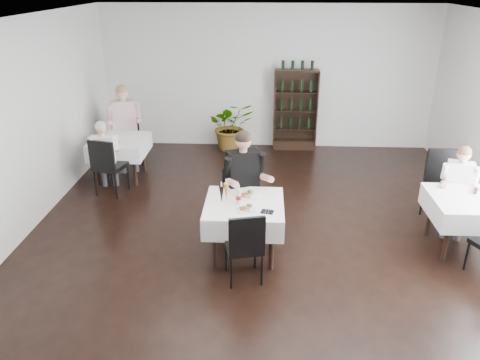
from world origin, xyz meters
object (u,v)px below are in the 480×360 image
(wine_shelf, at_px, (295,111))
(main_table, at_px, (244,213))
(diner_main, at_px, (245,177))
(potted_tree, at_px, (231,126))

(wine_shelf, distance_m, main_table, 4.41)
(wine_shelf, distance_m, diner_main, 3.91)
(potted_tree, bearing_deg, main_table, -83.57)
(wine_shelf, height_order, potted_tree, wine_shelf)
(main_table, xyz_separation_m, diner_main, (-0.01, 0.51, 0.29))
(wine_shelf, relative_size, potted_tree, 1.65)
(diner_main, bearing_deg, potted_tree, 97.11)
(main_table, xyz_separation_m, potted_tree, (-0.47, 4.20, -0.09))
(main_table, bearing_deg, potted_tree, 96.43)
(diner_main, bearing_deg, wine_shelf, 76.50)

